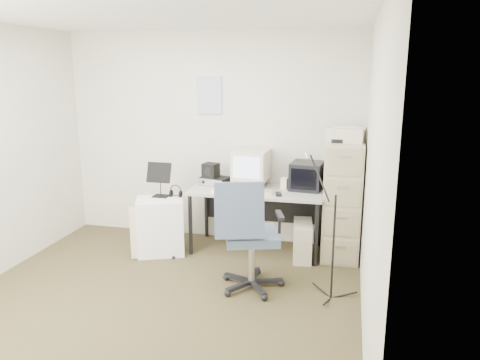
% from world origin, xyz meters
% --- Properties ---
extents(floor, '(3.60, 3.60, 0.01)m').
position_xyz_m(floor, '(0.00, 0.00, -0.01)').
color(floor, '#332D16').
rests_on(floor, ground).
extents(ceiling, '(3.60, 3.60, 0.01)m').
position_xyz_m(ceiling, '(0.00, 0.00, 2.50)').
color(ceiling, white).
rests_on(ceiling, ground).
extents(wall_back, '(3.60, 0.02, 2.50)m').
position_xyz_m(wall_back, '(0.00, 1.80, 1.25)').
color(wall_back, beige).
rests_on(wall_back, ground).
extents(wall_right, '(0.02, 3.60, 2.50)m').
position_xyz_m(wall_right, '(1.80, 0.00, 1.25)').
color(wall_right, beige).
rests_on(wall_right, ground).
extents(wall_calendar, '(0.30, 0.02, 0.44)m').
position_xyz_m(wall_calendar, '(-0.02, 1.79, 1.75)').
color(wall_calendar, white).
rests_on(wall_calendar, wall_back).
extents(filing_cabinet, '(0.40, 0.60, 1.30)m').
position_xyz_m(filing_cabinet, '(1.58, 1.48, 0.65)').
color(filing_cabinet, '#BEAD92').
rests_on(filing_cabinet, floor).
extents(printer, '(0.43, 0.33, 0.15)m').
position_xyz_m(printer, '(1.58, 1.49, 1.37)').
color(printer, '#B2AC95').
rests_on(printer, filing_cabinet).
extents(desk, '(1.50, 0.70, 0.73)m').
position_xyz_m(desk, '(0.63, 1.45, 0.36)').
color(desk, '#9A9B93').
rests_on(desk, floor).
extents(crt_monitor, '(0.40, 0.42, 0.42)m').
position_xyz_m(crt_monitor, '(0.54, 1.57, 0.94)').
color(crt_monitor, '#B2AC95').
rests_on(crt_monitor, desk).
extents(crt_tv, '(0.37, 0.39, 0.31)m').
position_xyz_m(crt_tv, '(1.17, 1.58, 0.88)').
color(crt_tv, black).
rests_on(crt_tv, desk).
extents(desk_speaker, '(0.09, 0.09, 0.13)m').
position_xyz_m(desk_speaker, '(0.93, 1.52, 0.80)').
color(desk_speaker, beige).
rests_on(desk_speaker, desk).
extents(keyboard, '(0.51, 0.28, 0.03)m').
position_xyz_m(keyboard, '(0.59, 1.26, 0.74)').
color(keyboard, '#B2AC95').
rests_on(keyboard, desk).
extents(mouse, '(0.09, 0.12, 0.03)m').
position_xyz_m(mouse, '(0.91, 1.24, 0.75)').
color(mouse, black).
rests_on(mouse, desk).
extents(radio_receiver, '(0.37, 0.30, 0.09)m').
position_xyz_m(radio_receiver, '(0.11, 1.55, 0.78)').
color(radio_receiver, black).
rests_on(radio_receiver, desk).
extents(radio_speaker, '(0.20, 0.19, 0.16)m').
position_xyz_m(radio_speaker, '(0.06, 1.53, 0.90)').
color(radio_speaker, black).
rests_on(radio_speaker, radio_receiver).
extents(papers, '(0.27, 0.34, 0.02)m').
position_xyz_m(papers, '(0.30, 1.29, 0.74)').
color(papers, white).
rests_on(papers, desk).
extents(pc_tower, '(0.25, 0.47, 0.42)m').
position_xyz_m(pc_tower, '(1.17, 1.32, 0.21)').
color(pc_tower, '#B2AC95').
rests_on(pc_tower, floor).
extents(office_chair, '(0.79, 0.79, 1.09)m').
position_xyz_m(office_chair, '(0.77, 0.50, 0.55)').
color(office_chair, '#43546D').
rests_on(office_chair, floor).
extents(side_cart, '(0.63, 0.57, 0.64)m').
position_xyz_m(side_cart, '(-0.42, 1.12, 0.32)').
color(side_cart, white).
rests_on(side_cart, floor).
extents(music_stand, '(0.30, 0.19, 0.41)m').
position_xyz_m(music_stand, '(-0.44, 1.21, 0.84)').
color(music_stand, black).
rests_on(music_stand, side_cart).
extents(headphones, '(0.18, 0.18, 0.03)m').
position_xyz_m(headphones, '(-0.27, 1.25, 0.68)').
color(headphones, black).
rests_on(headphones, side_cart).
extents(mic_stand, '(0.03, 0.03, 1.29)m').
position_xyz_m(mic_stand, '(1.53, 0.47, 0.64)').
color(mic_stand, black).
rests_on(mic_stand, floor).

